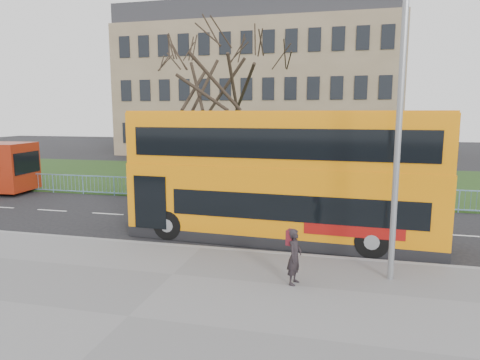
% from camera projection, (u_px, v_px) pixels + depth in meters
% --- Properties ---
extents(ground, '(120.00, 120.00, 0.00)m').
position_uv_depth(ground, '(215.00, 238.00, 16.19)').
color(ground, black).
rests_on(ground, ground).
extents(pavement, '(80.00, 10.50, 0.12)m').
position_uv_depth(pavement, '(128.00, 319.00, 9.70)').
color(pavement, slate).
rests_on(pavement, ground).
extents(kerb, '(80.00, 0.20, 0.14)m').
position_uv_depth(kerb, '(202.00, 248.00, 14.69)').
color(kerb, gray).
rests_on(kerb, ground).
extents(grass_verge, '(80.00, 15.40, 0.08)m').
position_uv_depth(grass_verge, '(274.00, 180.00, 29.91)').
color(grass_verge, '#203915').
rests_on(grass_verge, ground).
extents(guard_railing, '(40.00, 0.12, 1.10)m').
position_uv_depth(guard_railing, '(251.00, 192.00, 22.44)').
color(guard_railing, '#6F9CC6').
rests_on(guard_railing, ground).
extents(bare_tree, '(7.87, 7.87, 11.24)m').
position_uv_depth(bare_tree, '(215.00, 95.00, 25.60)').
color(bare_tree, black).
rests_on(bare_tree, grass_verge).
extents(civic_building, '(30.00, 15.00, 14.00)m').
position_uv_depth(civic_building, '(261.00, 92.00, 49.86)').
color(civic_building, '#78644C').
rests_on(civic_building, ground).
extents(yellow_bus, '(11.31, 3.20, 4.69)m').
position_uv_depth(yellow_bus, '(281.00, 173.00, 15.60)').
color(yellow_bus, orange).
rests_on(yellow_bus, ground).
extents(pedestrian, '(0.48, 0.62, 1.52)m').
position_uv_depth(pedestrian, '(294.00, 257.00, 11.42)').
color(pedestrian, black).
rests_on(pedestrian, pavement).
extents(street_lamp, '(1.76, 0.38, 8.30)m').
position_uv_depth(street_lamp, '(395.00, 113.00, 11.22)').
color(street_lamp, gray).
rests_on(street_lamp, pavement).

